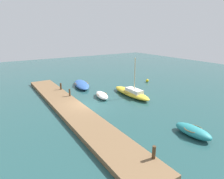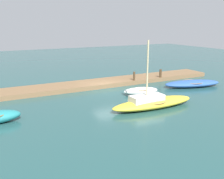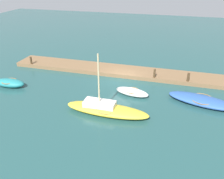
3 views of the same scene
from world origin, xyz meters
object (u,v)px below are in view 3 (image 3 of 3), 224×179
at_px(sailboat_yellow, 106,109).
at_px(mooring_post_west, 188,77).
at_px(motorboat_blue, 202,101).
at_px(rowboat_white, 132,92).
at_px(mooring_post_mid_east, 31,60).
at_px(rowboat_teal, 10,83).
at_px(mooring_post_mid_west, 154,73).

distance_m(sailboat_yellow, mooring_post_west, 9.70).
bearing_deg(motorboat_blue, rowboat_white, 14.31).
relative_size(sailboat_yellow, mooring_post_mid_east, 7.94).
xyz_separation_m(rowboat_teal, motorboat_blue, (-18.22, -1.61, -0.07)).
bearing_deg(sailboat_yellow, motorboat_blue, -152.97).
xyz_separation_m(rowboat_white, mooring_post_mid_west, (-1.61, -3.63, 0.55)).
bearing_deg(mooring_post_mid_west, rowboat_teal, 20.77).
bearing_deg(rowboat_teal, mooring_post_west, -164.42).
relative_size(rowboat_teal, mooring_post_west, 3.65).
bearing_deg(rowboat_teal, motorboat_blue, -176.31).
xyz_separation_m(motorboat_blue, mooring_post_west, (1.16, -3.58, 0.52)).
bearing_deg(mooring_post_mid_west, motorboat_blue, 141.63).
distance_m(rowboat_teal, rowboat_white, 12.18).
relative_size(sailboat_yellow, motorboat_blue, 1.13).
bearing_deg(motorboat_blue, sailboat_yellow, 40.07).
relative_size(sailboat_yellow, mooring_post_mid_west, 7.64).
distance_m(sailboat_yellow, motorboat_blue, 8.41).
relative_size(mooring_post_west, mooring_post_mid_east, 1.01).
bearing_deg(mooring_post_mid_east, motorboat_blue, 169.36).
height_order(sailboat_yellow, rowboat_white, sailboat_yellow).
distance_m(rowboat_white, mooring_post_mid_west, 4.01).
bearing_deg(sailboat_yellow, rowboat_teal, -10.28).
xyz_separation_m(sailboat_yellow, rowboat_teal, (10.67, -2.10, -0.03)).
xyz_separation_m(motorboat_blue, mooring_post_mid_west, (4.53, -3.58, 0.53)).
distance_m(rowboat_white, mooring_post_mid_east, 13.45).
bearing_deg(rowboat_white, sailboat_yellow, 80.39).
height_order(rowboat_white, mooring_post_mid_west, mooring_post_mid_west).
distance_m(mooring_post_west, mooring_post_mid_east, 17.91).
relative_size(rowboat_white, mooring_post_mid_east, 3.86).
xyz_separation_m(rowboat_white, mooring_post_west, (-4.97, -3.63, 0.53)).
height_order(sailboat_yellow, rowboat_teal, sailboat_yellow).
xyz_separation_m(mooring_post_mid_west, mooring_post_mid_east, (14.55, 0.00, -0.02)).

